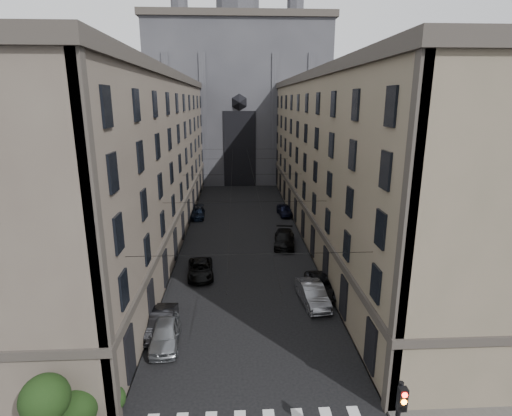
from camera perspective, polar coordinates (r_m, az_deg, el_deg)
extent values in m
cube|color=#383533|center=(50.54, -13.88, -3.55)|extent=(7.00, 80.00, 0.15)
cube|color=#383533|center=(50.87, 10.06, -3.21)|extent=(7.00, 80.00, 0.15)
cube|color=#50463D|center=(49.18, -17.99, 6.36)|extent=(13.00, 60.00, 18.00)
cube|color=#38332D|center=(48.76, -18.93, 17.32)|extent=(13.60, 60.60, 0.90)
cube|color=#38332D|center=(50.08, -17.55, 0.93)|extent=(13.40, 60.30, 0.50)
cube|color=brown|center=(49.62, 13.94, 6.72)|extent=(13.00, 60.00, 18.00)
cube|color=#38332D|center=(49.20, 14.66, 17.60)|extent=(13.60, 60.60, 0.90)
cube|color=#38332D|center=(50.51, 13.59, 1.33)|extent=(13.40, 60.30, 0.50)
cube|color=#2D2D33|center=(86.02, -2.49, 14.55)|extent=(34.00, 22.00, 30.00)
cube|color=#38332D|center=(87.24, -2.62, 24.78)|extent=(35.00, 23.00, 1.20)
cube|color=black|center=(75.49, -2.34, 8.38)|extent=(6.00, 0.30, 14.00)
cube|color=black|center=(18.23, 20.18, -24.24)|extent=(0.34, 0.30, 1.00)
cylinder|color=#FF0C07|center=(17.92, 20.49, -23.75)|extent=(0.22, 0.05, 0.22)
cylinder|color=orange|center=(18.11, 20.39, -24.55)|extent=(0.22, 0.05, 0.22)
cylinder|color=black|center=(18.32, 20.29, -25.33)|extent=(0.22, 0.05, 0.22)
sphere|color=black|center=(23.75, -24.24, -24.78)|extent=(2.00, 2.00, 2.00)
sphere|color=black|center=(24.23, -19.87, -24.28)|extent=(1.40, 1.40, 1.40)
sphere|color=black|center=(22.00, -27.92, -22.92)|extent=(2.20, 2.20, 2.20)
cylinder|color=black|center=(22.64, -0.72, -6.63)|extent=(14.00, 0.03, 0.03)
cylinder|color=black|center=(34.07, -1.51, 0.88)|extent=(14.00, 0.03, 0.03)
cylinder|color=black|center=(46.78, -1.92, 4.80)|extent=(14.00, 0.03, 0.03)
cylinder|color=black|center=(59.61, -2.16, 7.05)|extent=(14.00, 0.03, 0.03)
cylinder|color=black|center=(71.51, -2.30, 8.40)|extent=(14.00, 0.03, 0.03)
cylinder|color=black|center=(47.83, -3.50, 4.53)|extent=(0.03, 60.00, 0.03)
cylinder|color=black|center=(47.87, -0.38, 4.56)|extent=(0.03, 60.00, 0.03)
imported|color=gray|center=(28.64, -12.84, -17.07)|extent=(2.22, 4.85, 1.61)
imported|color=black|center=(30.01, -13.27, -15.61)|extent=(1.72, 4.60, 1.50)
imported|color=black|center=(37.90, -7.93, -8.66)|extent=(2.72, 5.17, 1.39)
imported|color=black|center=(56.21, -8.34, -0.72)|extent=(2.04, 4.71, 1.35)
imported|color=slate|center=(33.14, 8.08, -12.06)|extent=(2.29, 5.18, 1.65)
imported|color=black|center=(34.79, 9.14, -10.91)|extent=(2.90, 5.44, 1.45)
imported|color=black|center=(45.12, 4.06, -4.43)|extent=(2.93, 5.79, 1.61)
imported|color=black|center=(56.93, 4.13, -0.30)|extent=(2.22, 4.63, 1.53)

